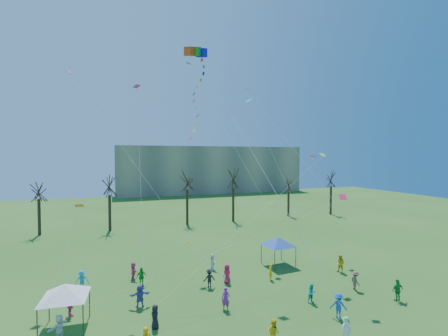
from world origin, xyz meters
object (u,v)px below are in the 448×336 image
object	(u,v)px
big_box_kite	(200,100)
distant_building	(210,169)
hero_kite_flyer	(346,334)
canopy_tent_white	(65,291)
canopy_tent_blue	(278,241)

from	to	relation	value
big_box_kite	distant_building	bearing A→B (deg)	72.05
distant_building	big_box_kite	bearing A→B (deg)	-107.95
hero_kite_flyer	canopy_tent_white	distance (m)	18.64
hero_kite_flyer	big_box_kite	size ratio (longest dim) A/B	0.09
canopy_tent_white	big_box_kite	bearing A→B (deg)	15.03
big_box_kite	canopy_tent_white	xyz separation A→B (m)	(-10.48, -2.81, -14.14)
hero_kite_flyer	big_box_kite	bearing A→B (deg)	109.12
big_box_kite	hero_kite_flyer	bearing A→B (deg)	-62.16
big_box_kite	canopy_tent_blue	size ratio (longest dim) A/B	5.71
distant_building	canopy_tent_white	bearing A→B (deg)	-114.26
hero_kite_flyer	canopy_tent_white	xyz separation A→B (m)	(-16.48, 8.56, 1.63)
canopy_tent_blue	distant_building	bearing A→B (deg)	78.68
distant_building	hero_kite_flyer	xyz separation A→B (m)	(-17.53, -84.03, -6.49)
big_box_kite	canopy_tent_white	distance (m)	17.82
distant_building	hero_kite_flyer	distance (m)	86.09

